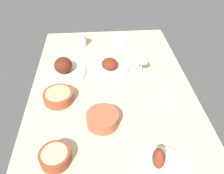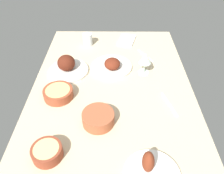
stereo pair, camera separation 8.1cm
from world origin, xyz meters
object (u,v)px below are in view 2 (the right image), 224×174
(bowl_sauce, at_px, (98,118))
(spoon_loose, at_px, (145,56))
(plate_far_side, at_px, (112,66))
(fork_loose, at_px, (169,104))
(plate_center_main, at_px, (151,172))
(wine_glass, at_px, (145,59))
(bowl_pasta, at_px, (58,93))
(water_tumbler, at_px, (88,39))
(plate_near_viewer, at_px, (67,66))
(bowl_potatoes, at_px, (47,152))
(folded_napkin, at_px, (127,40))

(bowl_sauce, xyz_separation_m, spoon_loose, (0.58, -0.29, -0.03))
(plate_far_side, bearing_deg, fork_loose, -136.23)
(plate_far_side, distance_m, plate_center_main, 0.71)
(wine_glass, bearing_deg, fork_loose, -158.68)
(bowl_pasta, bearing_deg, fork_loose, -95.31)
(bowl_pasta, bearing_deg, wine_glass, -65.39)
(bowl_sauce, height_order, water_tumbler, water_tumbler)
(plate_near_viewer, relative_size, plate_center_main, 1.09)
(fork_loose, xyz_separation_m, spoon_loose, (0.46, 0.07, 0.00))
(bowl_sauce, distance_m, water_tumbler, 0.74)
(plate_near_viewer, distance_m, wine_glass, 0.47)
(wine_glass, height_order, water_tumbler, wine_glass)
(plate_center_main, relative_size, bowl_sauce, 1.47)
(plate_center_main, bearing_deg, bowl_pasta, 45.09)
(bowl_pasta, height_order, fork_loose, bowl_pasta)
(wine_glass, bearing_deg, bowl_potatoes, 141.77)
(bowl_pasta, height_order, water_tumbler, water_tumbler)
(plate_near_viewer, distance_m, plate_center_main, 0.79)
(folded_napkin, distance_m, fork_loose, 0.69)
(bowl_potatoes, bearing_deg, plate_far_side, -22.76)
(bowl_sauce, xyz_separation_m, folded_napkin, (0.79, -0.17, -0.03))
(bowl_sauce, height_order, wine_glass, wine_glass)
(bowl_sauce, height_order, folded_napkin, bowl_sauce)
(plate_near_viewer, relative_size, plate_far_side, 0.95)
(plate_center_main, xyz_separation_m, folded_napkin, (1.05, 0.05, -0.02))
(wine_glass, relative_size, fork_loose, 0.78)
(plate_far_side, relative_size, spoon_loose, 1.51)
(plate_near_viewer, relative_size, bowl_sauce, 1.60)
(bowl_pasta, height_order, spoon_loose, bowl_pasta)
(wine_glass, distance_m, fork_loose, 0.31)
(fork_loose, distance_m, spoon_loose, 0.46)
(bowl_potatoes, relative_size, water_tumbler, 1.47)
(bowl_pasta, bearing_deg, folded_napkin, -32.49)
(plate_near_viewer, bearing_deg, plate_center_main, -147.44)
(plate_near_viewer, height_order, wine_glass, wine_glass)
(plate_near_viewer, xyz_separation_m, wine_glass, (-0.01, -0.46, 0.06))
(plate_center_main, bearing_deg, fork_loose, -20.82)
(plate_far_side, distance_m, spoon_loose, 0.27)
(plate_near_viewer, bearing_deg, spoon_loose, -70.92)
(plate_far_side, distance_m, bowl_pasta, 0.38)
(bowl_sauce, distance_m, wine_glass, 0.47)
(plate_far_side, height_order, wine_glass, wine_glass)
(plate_far_side, bearing_deg, bowl_sauce, 172.21)
(folded_napkin, bearing_deg, bowl_potatoes, 159.28)
(water_tumbler, relative_size, spoon_loose, 0.51)
(water_tumbler, relative_size, fork_loose, 0.48)
(plate_near_viewer, height_order, fork_loose, plate_near_viewer)
(plate_far_side, distance_m, bowl_potatoes, 0.67)
(plate_center_main, height_order, spoon_loose, plate_center_main)
(bowl_sauce, xyz_separation_m, wine_glass, (0.39, -0.25, 0.07))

